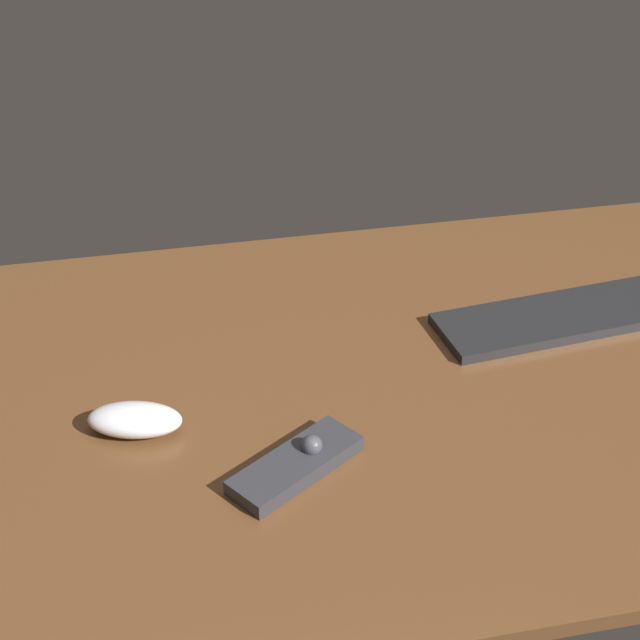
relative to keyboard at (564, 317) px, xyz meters
The scene contains 4 objects.
desk 31.22cm from the keyboard, 163.36° to the right, with size 140.00×84.00×2.00cm, color brown.
keyboard is the anchor object (origin of this frame).
computer_mouse 62.28cm from the keyboard, 168.32° to the right, with size 11.49×5.80×3.71cm, color silver.
media_remote 49.22cm from the keyboard, 151.33° to the right, with size 17.29×14.23×3.62cm.
Camera 1 is at (-28.93, -101.41, 79.28)cm, focal length 56.29 mm.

